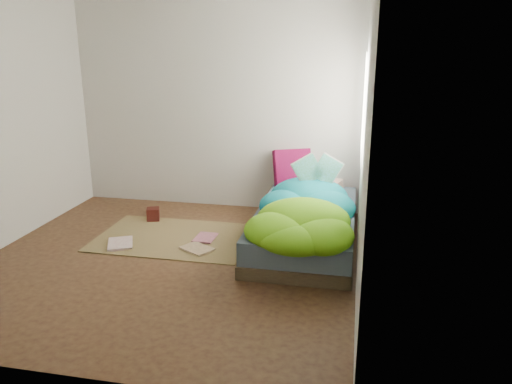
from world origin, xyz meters
TOP-DOWN VIEW (x-y plane):
  - ground at (0.00, 0.00)m, footprint 3.50×3.50m
  - room_walls at (0.01, 0.01)m, footprint 3.54×3.54m
  - bed at (1.22, 0.72)m, footprint 1.00×2.00m
  - duvet at (1.22, 0.50)m, footprint 0.96×1.84m
  - rug at (-0.15, 0.55)m, footprint 1.60×1.10m
  - pillow_floral at (1.27, 1.50)m, footprint 0.60×0.50m
  - pillow_magenta at (0.96, 1.63)m, footprint 0.45×0.30m
  - open_book at (1.30, 0.99)m, footprint 0.44×0.19m
  - wooden_box at (-0.57, 1.01)m, footprint 0.18×0.18m
  - floor_book_a at (-0.72, 0.19)m, footprint 0.36×0.40m
  - floor_book_b at (0.09, 0.56)m, footprint 0.22×0.29m
  - floor_book_c at (0.14, 0.17)m, footprint 0.37×0.35m

SIDE VIEW (x-z plane):
  - ground at x=0.00m, z-range 0.00..0.00m
  - rug at x=-0.15m, z-range 0.00..0.01m
  - floor_book_c at x=0.14m, z-range 0.01..0.04m
  - floor_book_a at x=-0.72m, z-range 0.01..0.04m
  - floor_book_b at x=0.09m, z-range 0.01..0.04m
  - wooden_box at x=-0.57m, z-range 0.01..0.15m
  - bed at x=1.22m, z-range 0.00..0.34m
  - pillow_floral at x=1.27m, z-range 0.34..0.45m
  - duvet at x=1.22m, z-range 0.34..0.68m
  - pillow_magenta at x=0.96m, z-range 0.34..0.78m
  - open_book at x=1.30m, z-range 0.68..0.94m
  - room_walls at x=0.01m, z-range 0.32..2.94m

